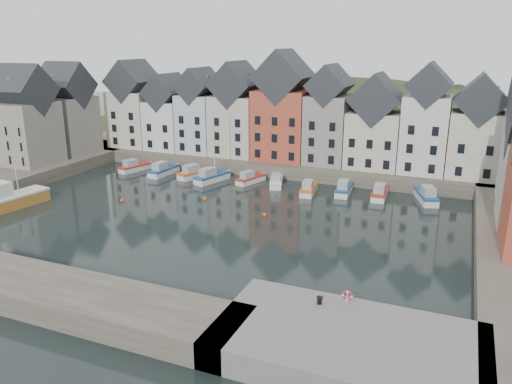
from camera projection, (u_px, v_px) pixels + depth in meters
The scene contains 20 objects.
ground at pixel (203, 222), 59.69m from camera, with size 260.00×260.00×0.00m, color black.
far_quay at pixel (286, 162), 85.92m from camera, with size 90.00×16.00×2.00m, color #494238.
near_quay at pixel (347, 346), 33.60m from camera, with size 18.00×10.00×2.00m, color #60605E.
hillside at pixel (322, 218), 114.33m from camera, with size 153.60×70.40×64.00m.
far_terrace at pixel (301, 118), 80.70m from camera, with size 72.37×8.16×17.78m.
left_terrace at pixel (48, 117), 82.40m from camera, with size 7.65×17.00×15.69m.
mooring_buoys at pixel (195, 204), 65.84m from camera, with size 20.50×5.50×0.50m.
boat_a at pixel (134, 167), 83.49m from camera, with size 3.24×6.14×2.25m.
boat_b at pixel (163, 170), 80.99m from camera, with size 2.39×6.51×2.46m.
boat_c at pixel (195, 173), 79.31m from camera, with size 4.08×6.59×2.42m.
boat_d at pixel (211, 177), 76.99m from camera, with size 3.69×6.82×12.45m.
boat_e at pixel (250, 179), 76.39m from camera, with size 3.24×5.79×2.12m.
boat_f at pixel (276, 182), 74.84m from camera, with size 3.44×5.97×2.19m.
boat_g at pixel (309, 189), 71.02m from camera, with size 2.53×6.02×2.24m.
boat_h at pixel (344, 189), 70.84m from camera, with size 2.41×6.23×2.34m.
boat_i at pixel (380, 193), 68.95m from camera, with size 2.18×6.15×2.33m.
boat_j at pixel (426, 196), 67.40m from camera, with size 3.95×6.81×2.50m.
large_vessel at pixel (3, 200), 63.62m from camera, with size 4.43×11.22×5.69m.
mooring_bollard at pixel (319, 300), 36.98m from camera, with size 0.48×0.48×0.56m.
life_ring_post at pixel (347, 296), 36.44m from camera, with size 0.80×0.17×1.30m.
Camera 1 is at (27.59, -49.32, 20.60)m, focal length 35.00 mm.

